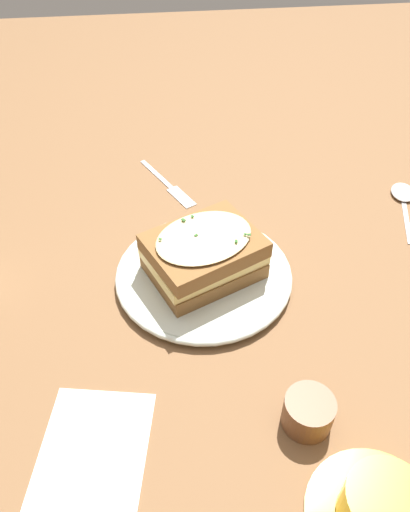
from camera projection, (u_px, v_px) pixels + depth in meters
name	position (u px, v px, depth m)	size (l,w,h in m)	color
ground_plane	(203.00, 275.00, 0.77)	(2.40, 2.40, 0.00)	brown
dinner_plate	(205.00, 275.00, 0.76)	(0.27, 0.27, 0.02)	silver
sandwich	(204.00, 254.00, 0.73)	(0.18, 0.20, 0.08)	brown
teacup_with_saucer	(382.00, 512.00, 0.50)	(0.15, 0.15, 0.06)	gold
fork	(172.00, 188.00, 0.93)	(0.16, 0.10, 0.00)	silver
spoon	(403.00, 195.00, 0.91)	(0.17, 0.07, 0.01)	silver
napkin	(94.00, 449.00, 0.57)	(0.15, 0.12, 0.00)	white
condiment_pot	(308.00, 412.00, 0.58)	(0.06, 0.06, 0.04)	brown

